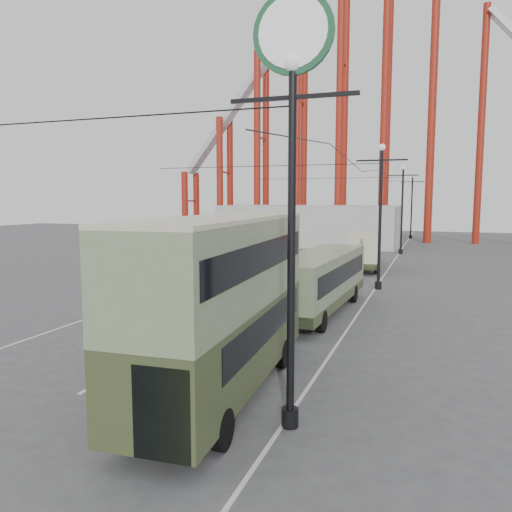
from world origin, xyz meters
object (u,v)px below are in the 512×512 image
at_px(double_decker_bus, 223,296).
at_px(pedestrian, 297,297).
at_px(lamp_post_near, 292,116).
at_px(single_decker_green, 320,279).
at_px(single_decker_cream, 362,249).

xyz_separation_m(double_decker_bus, pedestrian, (-0.67, 10.94, -2.12)).
height_order(lamp_post_near, single_decker_green, lamp_post_near).
distance_m(lamp_post_near, single_decker_green, 14.54).
height_order(double_decker_bus, single_decker_cream, double_decker_bus).
bearing_deg(double_decker_bus, single_decker_cream, 86.59).
xyz_separation_m(lamp_post_near, single_decker_cream, (-2.34, 30.43, -6.24)).
bearing_deg(lamp_post_near, single_decker_cream, 94.40).
xyz_separation_m(double_decker_bus, single_decker_cream, (0.13, 29.00, -1.38)).
relative_size(lamp_post_near, single_decker_green, 0.98).
height_order(lamp_post_near, single_decker_cream, lamp_post_near).
height_order(single_decker_green, pedestrian, single_decker_green).
bearing_deg(single_decker_green, lamp_post_near, -77.94).
xyz_separation_m(lamp_post_near, pedestrian, (-3.15, 12.36, -6.98)).
relative_size(single_decker_green, pedestrian, 6.28).
xyz_separation_m(single_decker_green, single_decker_cream, (-0.20, 17.41, -0.12)).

